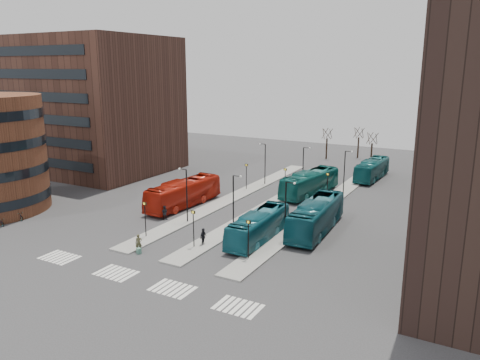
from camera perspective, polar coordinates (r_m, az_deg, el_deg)
The scene contains 21 objects.
ground at distance 39.05m, azimuth -17.92°, elevation -13.20°, with size 160.00×160.00×0.00m, color #303032.
island_left at distance 63.59m, azimuth -0.61°, elevation -2.00°, with size 2.50×45.00×0.15m, color gray.
island_mid at distance 60.97m, azimuth 4.31°, elevation -2.73°, with size 2.50×45.00×0.15m, color gray.
island_right at distance 58.84m, azimuth 9.63°, elevation -3.49°, with size 2.50×45.00×0.15m, color gray.
suitcase at distance 45.67m, azimuth -12.23°, elevation -8.44°, with size 0.44×0.35×0.55m, color #1D469F.
red_bus at distance 59.41m, azimuth -6.88°, elevation -1.60°, with size 2.85×12.19×3.40m, color #B31D0D.
teal_bus_a at distance 47.71m, azimuth 2.29°, elevation -5.61°, with size 2.49×10.66×2.97m, color #165E6E.
teal_bus_b at distance 65.03m, azimuth 8.51°, elevation -0.34°, with size 2.81×11.99×3.34m, color #125C58.
teal_bus_c at distance 50.64m, azimuth 9.28°, elevation -4.35°, with size 2.90×12.37×3.45m, color #135562.
teal_bus_d at distance 76.29m, azimuth 15.79°, elevation 1.27°, with size 2.61×11.17×3.11m, color #135E62.
traveller at distance 45.94m, azimuth -12.25°, elevation -7.52°, with size 0.63×0.41×1.72m, color #454329.
commuter_a at distance 54.80m, azimuth -9.20°, elevation -3.94°, with size 0.80×0.63×1.65m, color black.
commuter_b at distance 46.48m, azimuth -4.51°, elevation -6.94°, with size 1.05×0.44×1.80m, color black.
commuter_c at distance 47.45m, azimuth -0.39°, elevation -6.57°, with size 1.05×0.60×1.62m, color black.
bicycle_near at distance 58.58m, azimuth -27.17°, elevation -4.59°, with size 0.53×1.53×0.80m, color gray.
bicycle_far at distance 59.74m, azimuth -25.42°, elevation -3.98°, with size 0.64×1.83×0.96m, color gray.
crosswalk_stripes at distance 40.47m, azimuth -11.99°, elevation -11.82°, with size 22.35×2.40×0.01m.
office_block at distance 83.34m, azimuth -17.66°, elevation 8.72°, with size 25.00×20.12×22.00m.
sign_poles at distance 54.46m, azimuth 0.88°, elevation -2.13°, with size 12.45×22.12×3.65m.
lamp_posts at distance 58.05m, azimuth 4.11°, elevation 0.02°, with size 14.04×20.24×6.12m.
bare_trees at distance 90.27m, azimuth 13.47°, elevation 4.01°, with size 10.97×8.14×5.90m.
Camera 1 is at (26.25, -23.26, 17.17)m, focal length 35.00 mm.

